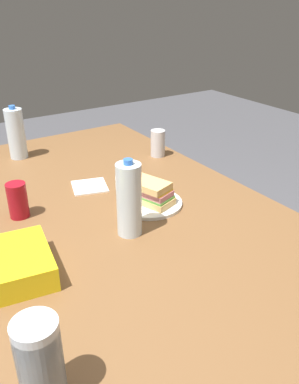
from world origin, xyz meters
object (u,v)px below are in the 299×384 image
Objects in this scene: chip_bag at (22,263)px; plastic_cup_stack at (40,362)px; paper_plate at (149,203)px; sandwich at (148,191)px; dining_table at (112,238)px; soda_can_silver at (158,143)px; water_bottle_tall at (16,134)px; soda_can_red at (18,200)px; water_bottle_spare at (129,200)px.

plastic_cup_stack is (-0.39, 0.08, 0.06)m from chip_bag.
sandwich is at bearing 45.25° from paper_plate.
sandwich is at bearing -84.04° from dining_table.
dining_table is at bearing 94.83° from paper_plate.
chip_bag is 0.40m from plastic_cup_stack.
soda_can_silver is (0.38, -0.30, 0.01)m from sandwich.
soda_can_silver is (0.52, -0.80, 0.03)m from chip_bag.
dining_table is at bearing -173.12° from water_bottle_tall.
paper_plate is at bearing 142.27° from soda_can_silver.
soda_can_red is at bearing 106.49° from soda_can_silver.
sandwich is 1.63× the size of soda_can_red.
dining_table is 0.18m from paper_plate.
sandwich is 0.44m from soda_can_red.
soda_can_red is at bearing 53.63° from dining_table.
soda_can_silver reaches higher than dining_table.
soda_can_silver is at bearing -38.22° from sandwich.
water_bottle_spare is at bearing -175.11° from dining_table.
dining_table is 8.18× the size of chip_bag.
sandwich is at bearing -112.17° from soda_can_red.
chip_bag reaches higher than dining_table.
soda_can_red reaches higher than chip_bag.
chip_bag is 0.95m from soda_can_silver.
plastic_cup_stack is (-0.54, 0.58, 0.04)m from sandwich.
water_bottle_spare reaches higher than chip_bag.
sandwich is 0.79m from plastic_cup_stack.
soda_can_red is 0.74m from soda_can_silver.
plastic_cup_stack is at bearing 132.83° from sandwich.
dining_table is at bearing 119.23° from chip_bag.
water_bottle_tall reaches higher than soda_can_silver.
plastic_cup_stack is 0.74× the size of water_bottle_spare.
soda_can_red is 0.57m from water_bottle_tall.
soda_can_silver is at bearing -49.29° from dining_table.
soda_can_red is at bearing 67.62° from paper_plate.
paper_plate is at bearing -47.48° from plastic_cup_stack.
water_bottle_spare is (-0.11, -0.01, 0.19)m from dining_table.
chip_bag is 0.95× the size of water_bottle_tall.
water_bottle_spare reaches higher than soda_can_red.
water_bottle_tall is 1.29m from plastic_cup_stack.
soda_can_red is at bearing 41.52° from water_bottle_spare.
dining_table is at bearing -38.78° from plastic_cup_stack.
dining_table is 0.69m from plastic_cup_stack.
paper_plate is at bearing -160.55° from water_bottle_tall.
chip_bag is 1.24× the size of plastic_cup_stack.
paper_plate is 0.05m from sandwich.
sandwich is at bearing -160.69° from water_bottle_tall.
soda_can_silver is at bearing -121.32° from water_bottle_tall.
soda_can_red is 0.66× the size of plastic_cup_stack.
paper_plate is 1.26× the size of plastic_cup_stack.
water_bottle_tall is 0.64m from soda_can_silver.
plastic_cup_stack is (-1.25, 0.33, -0.02)m from water_bottle_tall.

